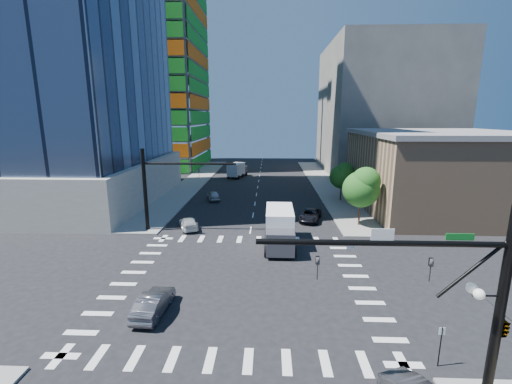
{
  "coord_description": "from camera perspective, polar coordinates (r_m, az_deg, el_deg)",
  "views": [
    {
      "loc": [
        2.0,
        -24.47,
        12.45
      ],
      "look_at": [
        0.76,
        8.0,
        5.28
      ],
      "focal_mm": 24.0,
      "sensor_mm": 36.0,
      "label": 1
    }
  ],
  "objects": [
    {
      "name": "box_truck_far",
      "position": [
        71.94,
        -3.06,
        3.54
      ],
      "size": [
        3.93,
        6.2,
        3.01
      ],
      "rotation": [
        0.0,
        0.0,
        2.86
      ],
      "color": "black",
      "rests_on": "ground"
    },
    {
      "name": "sidewalk_nw",
      "position": [
        67.23,
        -10.32,
        1.63
      ],
      "size": [
        5.0,
        60.0,
        0.15
      ],
      "primitive_type": "cube",
      "color": "gray",
      "rests_on": "ground"
    },
    {
      "name": "car_nb_far",
      "position": [
        42.39,
        9.04,
        -3.84
      ],
      "size": [
        3.49,
        5.32,
        1.36
      ],
      "primitive_type": "imported",
      "rotation": [
        0.0,
        0.0,
        -0.27
      ],
      "color": "black",
      "rests_on": "ground"
    },
    {
      "name": "car_sb_cross",
      "position": [
        24.11,
        -16.7,
        -17.27
      ],
      "size": [
        1.74,
        4.4,
        1.43
      ],
      "primitive_type": "imported",
      "rotation": [
        0.0,
        0.0,
        3.09
      ],
      "color": "#505055",
      "rests_on": "ground"
    },
    {
      "name": "road_markings",
      "position": [
        27.53,
        -2.29,
        -14.45
      ],
      "size": [
        20.0,
        20.0,
        0.01
      ],
      "primitive_type": "cube",
      "color": "silver",
      "rests_on": "ground"
    },
    {
      "name": "construction_building",
      "position": [
        92.08,
        -17.5,
        19.49
      ],
      "size": [
        25.16,
        34.5,
        70.6
      ],
      "color": "slate",
      "rests_on": "ground"
    },
    {
      "name": "car_sb_near",
      "position": [
        39.72,
        -11.19,
        -5.09
      ],
      "size": [
        3.25,
        4.82,
        1.3
      ],
      "primitive_type": "imported",
      "rotation": [
        0.0,
        0.0,
        3.5
      ],
      "color": "silver",
      "rests_on": "ground"
    },
    {
      "name": "commercial_building",
      "position": [
        52.34,
        28.27,
        3.12
      ],
      "size": [
        20.5,
        22.5,
        10.6
      ],
      "color": "#A3805F",
      "rests_on": "ground"
    },
    {
      "name": "ground",
      "position": [
        27.53,
        -2.29,
        -14.46
      ],
      "size": [
        160.0,
        160.0,
        0.0
      ],
      "primitive_type": "plane",
      "color": "black",
      "rests_on": "ground"
    },
    {
      "name": "no_parking_sign",
      "position": [
        20.92,
        28.42,
        -21.15
      ],
      "size": [
        0.3,
        0.06,
        2.2
      ],
      "color": "black",
      "rests_on": "ground"
    },
    {
      "name": "box_truck_near",
      "position": [
        33.47,
        3.97,
        -6.56
      ],
      "size": [
        2.94,
        6.77,
        3.54
      ],
      "rotation": [
        0.0,
        0.0,
        -0.01
      ],
      "color": "black",
      "rests_on": "ground"
    },
    {
      "name": "signal_mast_se",
      "position": [
        17.26,
        33.11,
        -15.27
      ],
      "size": [
        10.51,
        2.48,
        9.0
      ],
      "color": "black",
      "rests_on": "sidewalk_se"
    },
    {
      "name": "car_sb_mid",
      "position": [
        52.56,
        -7.09,
        -0.59
      ],
      "size": [
        2.74,
        4.33,
        1.37
      ],
      "primitive_type": "imported",
      "rotation": [
        0.0,
        0.0,
        3.44
      ],
      "color": "#A7A8AF",
      "rests_on": "ground"
    },
    {
      "name": "tree_south",
      "position": [
        40.57,
        17.33,
        0.84
      ],
      "size": [
        4.16,
        4.16,
        6.82
      ],
      "color": "#382316",
      "rests_on": "sidewalk_ne"
    },
    {
      "name": "tree_north",
      "position": [
        52.24,
        14.24,
        2.74
      ],
      "size": [
        3.54,
        3.52,
        5.78
      ],
      "color": "#382316",
      "rests_on": "sidewalk_ne"
    },
    {
      "name": "bg_building_ne",
      "position": [
        83.33,
        20.16,
        12.77
      ],
      "size": [
        24.0,
        30.0,
        28.0
      ],
      "primitive_type": "cube",
      "color": "#5E5A54",
      "rests_on": "ground"
    },
    {
      "name": "sidewalk_ne",
      "position": [
        66.49,
        11.23,
        1.47
      ],
      "size": [
        5.0,
        60.0,
        0.15
      ],
      "primitive_type": "cube",
      "color": "gray",
      "rests_on": "ground"
    },
    {
      "name": "signal_mast_nw",
      "position": [
        38.55,
        -15.99,
        1.56
      ],
      "size": [
        10.2,
        0.4,
        9.0
      ],
      "color": "black",
      "rests_on": "sidewalk_nw"
    }
  ]
}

